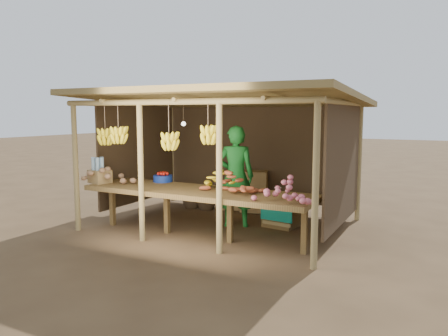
% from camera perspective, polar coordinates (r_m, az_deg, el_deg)
% --- Properties ---
extents(ground, '(60.00, 60.00, 0.00)m').
position_cam_1_polar(ground, '(8.08, -0.00, -7.41)').
color(ground, brown).
rests_on(ground, ground).
extents(stall_structure, '(4.70, 3.50, 2.43)m').
position_cam_1_polar(stall_structure, '(7.80, -0.71, 6.29)').
color(stall_structure, '#9E8751').
rests_on(stall_structure, ground).
extents(counter, '(3.90, 1.05, 0.80)m').
position_cam_1_polar(counter, '(7.11, -3.53, -3.34)').
color(counter, brown).
rests_on(counter, ground).
extents(potato_heap, '(1.14, 0.85, 0.37)m').
position_cam_1_polar(potato_heap, '(8.03, -14.81, -0.58)').
color(potato_heap, '#946E4C').
rests_on(potato_heap, counter).
extents(sweet_potato_heap, '(0.97, 0.68, 0.35)m').
position_cam_1_polar(sweet_potato_heap, '(6.86, 1.04, -1.68)').
color(sweet_potato_heap, '#AF512D').
rests_on(sweet_potato_heap, counter).
extents(onion_heap, '(0.93, 0.61, 0.36)m').
position_cam_1_polar(onion_heap, '(6.17, 8.00, -2.71)').
color(onion_heap, '#C96172').
rests_on(onion_heap, counter).
extents(banana_pile, '(0.68, 0.51, 0.35)m').
position_cam_1_polar(banana_pile, '(7.12, -0.22, -1.38)').
color(banana_pile, yellow).
rests_on(banana_pile, counter).
extents(tomato_basin, '(0.35, 0.35, 0.18)m').
position_cam_1_polar(tomato_basin, '(7.97, -7.99, -1.26)').
color(tomato_basin, navy).
rests_on(tomato_basin, counter).
extents(bottle_box, '(0.43, 0.38, 0.46)m').
position_cam_1_polar(bottle_box, '(8.06, -15.92, -0.64)').
color(bottle_box, olive).
rests_on(bottle_box, counter).
extents(vendor, '(0.78, 0.66, 1.82)m').
position_cam_1_polar(vendor, '(7.82, 1.52, -1.10)').
color(vendor, '#1A7828').
rests_on(vendor, ground).
extents(tarp_crate, '(0.69, 0.61, 0.74)m').
position_cam_1_polar(tarp_crate, '(7.95, 7.48, -5.47)').
color(tarp_crate, brown).
rests_on(tarp_crate, ground).
extents(carton_stack, '(1.19, 0.54, 0.84)m').
position_cam_1_polar(carton_stack, '(9.10, 2.87, -3.38)').
color(carton_stack, olive).
rests_on(carton_stack, ground).
extents(burlap_sacks, '(0.76, 0.40, 0.54)m').
position_cam_1_polar(burlap_sacks, '(9.37, -3.28, -3.92)').
color(burlap_sacks, '#4A3722').
rests_on(burlap_sacks, ground).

